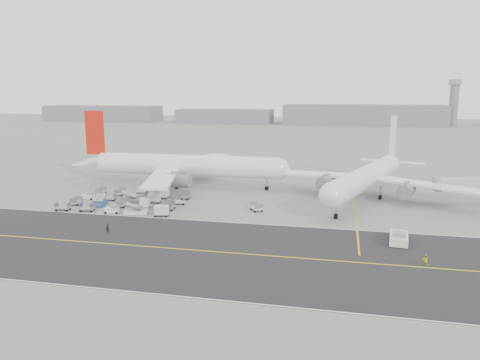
% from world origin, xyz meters
% --- Properties ---
extents(ground, '(700.00, 700.00, 0.00)m').
position_xyz_m(ground, '(0.00, 0.00, 0.00)').
color(ground, gray).
rests_on(ground, ground).
extents(taxiway, '(220.00, 59.00, 0.03)m').
position_xyz_m(taxiway, '(5.02, -17.98, 0.01)').
color(taxiway, '#292A2C').
rests_on(taxiway, ground).
extents(horizon_buildings, '(520.00, 28.00, 28.00)m').
position_xyz_m(horizon_buildings, '(30.00, 260.00, 0.00)').
color(horizon_buildings, gray).
rests_on(horizon_buildings, ground).
extents(control_tower, '(7.00, 7.00, 31.25)m').
position_xyz_m(control_tower, '(100.00, 265.00, 16.25)').
color(control_tower, gray).
rests_on(control_tower, ground).
extents(airliner_a, '(54.11, 53.53, 18.67)m').
position_xyz_m(airliner_a, '(-12.12, 27.15, 5.38)').
color(airliner_a, white).
rests_on(airliner_a, ground).
extents(airliner_b, '(47.51, 48.42, 17.34)m').
position_xyz_m(airliner_b, '(32.66, 23.50, 5.00)').
color(airliner_b, white).
rests_on(airliner_b, ground).
extents(pushback_tug, '(3.30, 7.57, 2.14)m').
position_xyz_m(pushback_tug, '(36.18, -7.92, 0.88)').
color(pushback_tug, white).
rests_on(pushback_tug, ground).
extents(jet_bridge, '(15.01, 5.98, 5.60)m').
position_xyz_m(jet_bridge, '(53.35, 23.01, 3.91)').
color(jet_bridge, gray).
rests_on(jet_bridge, ground).
extents(gse_cluster, '(31.92, 26.75, 2.17)m').
position_xyz_m(gse_cluster, '(-17.06, 6.68, 0.00)').
color(gse_cluster, '#95959A').
rests_on(gse_cluster, ground).
extents(stray_dolly, '(2.94, 3.26, 1.71)m').
position_xyz_m(stray_dolly, '(10.63, 7.07, 0.00)').
color(stray_dolly, silver).
rests_on(stray_dolly, ground).
extents(ground_crew_a, '(0.69, 0.51, 1.75)m').
position_xyz_m(ground_crew_a, '(-11.11, -13.06, 0.87)').
color(ground_crew_a, black).
rests_on(ground_crew_a, ground).
extents(ground_crew_b, '(0.92, 0.79, 1.65)m').
position_xyz_m(ground_crew_b, '(38.69, -17.14, 0.82)').
color(ground_crew_b, '#B4C016').
rests_on(ground_crew_b, ground).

